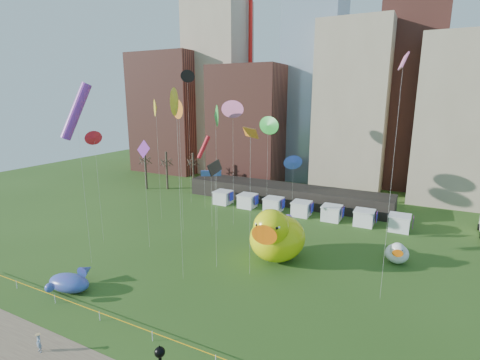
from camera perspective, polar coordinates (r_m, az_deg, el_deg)
The scene contains 28 objects.
ground at distance 32.98m, azimuth -13.63°, elevation -23.47°, with size 160.00×160.00×0.00m, color #294916.
skyline at distance 82.16m, azimuth 16.59°, elevation 14.02°, with size 101.00×23.00×68.00m.
pavilion at distance 67.77m, azimuth 7.21°, elevation -2.22°, with size 38.00×6.00×3.20m, color black.
vendor_tents at distance 60.93m, azimuth 9.69°, elevation -4.57°, with size 33.24×2.80×2.40m.
bare_trees at distance 78.58m, azimuth -11.34°, elevation 1.57°, with size 8.44×6.44×8.50m.
caution_tape at distance 32.58m, azimuth -13.70°, elevation -22.51°, with size 50.00×0.06×0.90m.
big_duck at distance 43.79m, azimuth 5.74°, elevation -8.71°, with size 7.02×9.22×6.99m.
small_duck at distance 47.52m, azimuth 23.58°, elevation -10.49°, with size 2.90×3.77×2.83m.
seahorse_green at distance 42.68m, azimuth 4.40°, elevation -7.13°, with size 1.99×2.25×6.63m.
seahorse_purple at distance 46.42m, azimuth 7.67°, elevation -7.08°, with size 1.42×1.63×4.93m.
whale_inflatable at distance 42.09m, azimuth -25.24°, elevation -14.33°, with size 4.91×5.99×2.05m.
woman at distance 34.46m, azimuth -29.19°, elevation -21.62°, with size 0.54×0.35×1.47m, color silver.
kite_0 at distance 50.00m, azimuth -22.06°, elevation 6.14°, with size 0.32×1.80×15.12m.
kite_1 at distance 34.91m, azimuth 24.39°, elevation 16.50°, with size 1.09×4.01×22.91m.
kite_2 at distance 65.42m, azimuth -8.33°, elevation 15.88°, with size 0.78×2.14×23.84m.
kite_3 at distance 50.76m, azimuth -3.88°, elevation 10.07°, with size 2.04×2.66×18.26m.
kite_4 at distance 57.31m, azimuth -13.17°, elevation 11.02°, with size 2.03×2.07×18.97m.
kite_5 at distance 53.53m, azimuth -4.59°, elevation 1.04°, with size 2.79×1.95×8.76m.
kite_6 at distance 50.91m, azimuth -9.67°, elevation 10.96°, with size 2.38×1.69×19.00m.
kite_7 at distance 43.43m, azimuth -24.48°, elevation 9.84°, with size 3.16×3.51×20.97m.
kite_8 at distance 62.08m, azimuth -5.76°, elevation 5.19°, with size 2.39×1.76×12.94m.
kite_9 at distance 52.82m, azimuth -1.13°, elevation 11.12°, with size 2.51×0.46×18.85m.
kite_10 at distance 39.49m, azimuth -3.98°, elevation 1.94°, with size 1.46×3.94×12.44m.
kite_11 at distance 57.51m, azimuth 4.45°, elevation 8.58°, with size 2.77×1.46×16.35m.
kite_12 at distance 36.39m, azimuth -10.05°, elevation 12.06°, with size 1.48×2.59×20.27m.
kite_13 at distance 47.45m, azimuth 8.44°, elevation 2.72°, with size 1.42×1.49×11.92m.
kite_14 at distance 37.14m, azimuth 1.67°, elevation 7.37°, with size 2.69×2.45×16.30m.
kite_15 at distance 46.36m, azimuth -14.98°, elevation 4.41°, with size 2.31×0.28×14.20m.
Camera 1 is at (18.05, -19.54, 19.50)m, focal length 27.00 mm.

